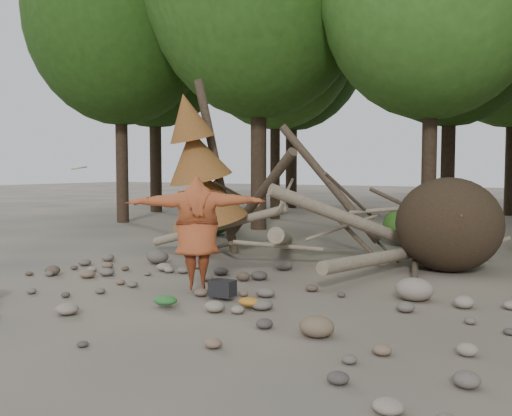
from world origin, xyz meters
The scene contains 12 objects.
ground centered at (0.00, 0.00, 0.00)m, with size 120.00×120.00×0.00m, color #514C44.
deadfall_pile centered at (2.02, 4.24, 0.95)m, with size 8.55×5.24×3.30m.
dead_conifer centered at (-3.12, 3.37, 2.11)m, with size 2.06×2.16×4.35m.
bush_left centered at (-5.50, 7.20, 0.72)m, with size 1.80×1.80×1.44m, color #264E14.
bush_mid centered at (0.80, 7.80, 0.56)m, with size 1.40×1.40×1.12m, color #32631C.
frisbee_thrower centered at (-0.70, -0.05, 1.06)m, with size 3.59×1.95×2.13m.
backpack centered at (-0.06, -0.23, 0.13)m, with size 0.40×0.27×0.27m, color black.
cloth_green centered at (-0.51, -1.16, 0.07)m, with size 0.39×0.32×0.15m, color #29672A.
cloth_orange centered at (0.64, -0.55, 0.06)m, with size 0.35×0.29×0.13m, color #BD7120.
boulder_front_right centered at (2.14, -1.36, 0.14)m, with size 0.46×0.41×0.28m, color brown.
boulder_mid_right centered at (2.69, 1.29, 0.19)m, with size 0.63×0.57×0.38m, color gray.
boulder_mid_left centered at (-3.31, 1.99, 0.15)m, with size 0.52×0.46×0.31m, color #5A554C.
Camera 1 is at (5.09, -7.96, 2.17)m, focal length 40.00 mm.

